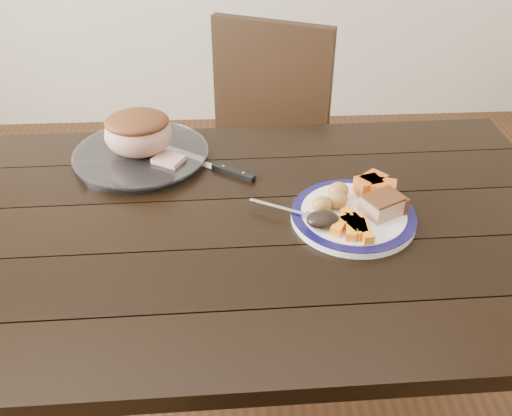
{
  "coord_description": "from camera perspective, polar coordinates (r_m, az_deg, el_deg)",
  "views": [
    {
      "loc": [
        0.02,
        -1.01,
        1.51
      ],
      "look_at": [
        0.08,
        -0.02,
        0.8
      ],
      "focal_mm": 40.0,
      "sensor_mm": 36.0,
      "label": 1
    }
  ],
  "objects": [
    {
      "name": "dining_table",
      "position": [
        1.32,
        -3.54,
        -4.67
      ],
      "size": [
        1.61,
        0.93,
        0.75
      ],
      "rotation": [
        0.0,
        0.0,
        0.02
      ],
      "color": "black",
      "rests_on": "ground"
    },
    {
      "name": "chair_far",
      "position": [
        2.0,
        0.4,
        6.11
      ],
      "size": [
        0.56,
        0.56,
        0.93
      ],
      "rotation": [
        0.0,
        0.0,
        2.73
      ],
      "color": "black",
      "rests_on": "ground"
    },
    {
      "name": "dinner_plate",
      "position": [
        1.28,
        9.69,
        -0.84
      ],
      "size": [
        0.28,
        0.28,
        0.02
      ],
      "primitive_type": "cylinder",
      "color": "white",
      "rests_on": "dining_table"
    },
    {
      "name": "plate_rim",
      "position": [
        1.28,
        9.72,
        -0.53
      ],
      "size": [
        0.28,
        0.28,
        0.02
      ],
      "primitive_type": "torus",
      "color": "#0F0C3D",
      "rests_on": "dinner_plate"
    },
    {
      "name": "serving_platter",
      "position": [
        1.51,
        -11.39,
        5.11
      ],
      "size": [
        0.34,
        0.34,
        0.02
      ],
      "primitive_type": "cylinder",
      "color": "white",
      "rests_on": "dining_table"
    },
    {
      "name": "pork_slice",
      "position": [
        1.27,
        12.56,
        0.24
      ],
      "size": [
        0.1,
        0.09,
        0.04
      ],
      "primitive_type": "cube",
      "rotation": [
        0.0,
        0.0,
        0.48
      ],
      "color": "tan",
      "rests_on": "dinner_plate"
    },
    {
      "name": "roasted_potatoes",
      "position": [
        1.28,
        7.7,
        1.0
      ],
      "size": [
        0.09,
        0.09,
        0.04
      ],
      "color": "gold",
      "rests_on": "dinner_plate"
    },
    {
      "name": "carrot_batons",
      "position": [
        1.22,
        9.73,
        -1.78
      ],
      "size": [
        0.09,
        0.11,
        0.02
      ],
      "color": "orange",
      "rests_on": "dinner_plate"
    },
    {
      "name": "pumpkin_wedges",
      "position": [
        1.33,
        11.78,
        2.15
      ],
      "size": [
        0.1,
        0.09,
        0.04
      ],
      "color": "orange",
      "rests_on": "dinner_plate"
    },
    {
      "name": "dark_mushroom",
      "position": [
        1.21,
        6.7,
        -1.17
      ],
      "size": [
        0.07,
        0.05,
        0.03
      ],
      "primitive_type": "ellipsoid",
      "color": "black",
      "rests_on": "dinner_plate"
    },
    {
      "name": "fork",
      "position": [
        1.26,
        3.61,
        -0.37
      ],
      "size": [
        0.16,
        0.1,
        0.0
      ],
      "rotation": [
        0.0,
        0.0,
        -0.49
      ],
      "color": "silver",
      "rests_on": "dinner_plate"
    },
    {
      "name": "roast_joint",
      "position": [
        1.48,
        -11.68,
        7.25
      ],
      "size": [
        0.17,
        0.15,
        0.11
      ],
      "primitive_type": "ellipsoid",
      "color": "tan",
      "rests_on": "serving_platter"
    },
    {
      "name": "cut_slice",
      "position": [
        1.45,
        -8.75,
        4.72
      ],
      "size": [
        0.09,
        0.08,
        0.02
      ],
      "primitive_type": "cube",
      "rotation": [
        0.0,
        0.0,
        -0.51
      ],
      "color": "tan",
      "rests_on": "serving_platter"
    },
    {
      "name": "carving_knife",
      "position": [
        1.44,
        -3.59,
        3.99
      ],
      "size": [
        0.27,
        0.2,
        0.01
      ],
      "rotation": [
        0.0,
        0.0,
        -0.62
      ],
      "color": "silver",
      "rests_on": "dining_table"
    }
  ]
}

